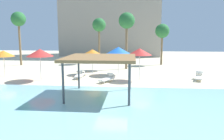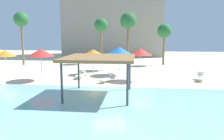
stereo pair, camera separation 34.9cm
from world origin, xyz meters
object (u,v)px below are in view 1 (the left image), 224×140
Objects in this scene: beach_umbrella_red_4 at (40,53)px; lounge_chair_3 at (199,76)px; shade_pavilion at (100,59)px; palm_tree_3 at (99,26)px; palm_tree_2 at (162,32)px; lounge_chair_1 at (80,74)px; beach_umbrella_orange_0 at (92,52)px; palm_tree_0 at (18,21)px; beach_umbrella_blue_3 at (118,50)px; beach_umbrella_red_2 at (140,52)px; palm_tree_1 at (127,22)px; beach_umbrella_orange_5 at (3,54)px.

beach_umbrella_red_4 reaches higher than lounge_chair_3.
palm_tree_3 reaches higher than shade_pavilion.
palm_tree_2 is 8.78m from palm_tree_3.
lounge_chair_3 is (14.32, 1.44, -2.18)m from beach_umbrella_red_4.
lounge_chair_1 and lounge_chair_3 have the same top height.
beach_umbrella_orange_0 is 0.91× the size of beach_umbrella_red_4.
beach_umbrella_red_4 is 0.51× the size of palm_tree_2.
palm_tree_3 is at bearing 174.26° from palm_tree_2.
palm_tree_0 is (-6.82, 9.68, 3.41)m from beach_umbrella_red_4.
beach_umbrella_blue_3 reaches higher than lounge_chair_3.
beach_umbrella_red_2 is at bearing -29.32° from palm_tree_0.
palm_tree_0 is at bearing -129.19° from lounge_chair_1.
lounge_chair_1 is at bearing -150.99° from beach_umbrella_blue_3.
palm_tree_1 is (7.49, 7.59, 3.04)m from beach_umbrella_red_4.
palm_tree_0 is at bearing 106.66° from beach_umbrella_orange_5.
palm_tree_2 is at bearing 73.20° from beach_umbrella_red_2.
beach_umbrella_orange_5 is at bearing 176.70° from beach_umbrella_red_2.
lounge_chair_3 is 0.31× the size of palm_tree_3.
beach_umbrella_orange_0 is at bearing 13.15° from beach_umbrella_orange_5.
beach_umbrella_orange_0 is 6.15m from palm_tree_1.
lounge_chair_1 is at bearing 174.04° from beach_umbrella_red_2.
shade_pavilion is at bearing -110.00° from palm_tree_2.
palm_tree_2 is at bearing 70.00° from shade_pavilion.
beach_umbrella_red_2 is at bearing 84.13° from lounge_chair_1.
beach_umbrella_orange_0 is at bearing -134.76° from palm_tree_2.
beach_umbrella_blue_3 is (2.71, -0.19, 0.20)m from beach_umbrella_orange_0.
beach_umbrella_red_4 is 1.43× the size of lounge_chair_3.
shade_pavilion is at bearing -81.29° from palm_tree_3.
palm_tree_0 reaches higher than beach_umbrella_red_4.
palm_tree_2 is (8.08, 8.15, 2.14)m from beach_umbrella_orange_0.
beach_umbrella_red_2 is (4.79, -2.75, 0.26)m from beach_umbrella_orange_0.
beach_umbrella_red_2 reaches higher than lounge_chair_1.
beach_umbrella_orange_0 is 0.90× the size of beach_umbrella_red_2.
palm_tree_0 is 1.11× the size of palm_tree_3.
palm_tree_0 is at bearing 150.91° from beach_umbrella_orange_0.
palm_tree_3 is at bearing 74.68° from beach_umbrella_red_4.
beach_umbrella_orange_5 is (-8.49, -1.98, -0.07)m from beach_umbrella_orange_0.
beach_umbrella_blue_3 is at bearing -24.68° from palm_tree_0.
beach_umbrella_blue_3 is 4.61m from lounge_chair_1.
lounge_chair_1 is (-3.55, -1.97, -2.19)m from beach_umbrella_blue_3.
shade_pavilion is at bearing -35.59° from lounge_chair_3.
beach_umbrella_orange_0 is at bearing 103.71° from shade_pavilion.
palm_tree_2 is (12.16, 11.76, 1.96)m from beach_umbrella_red_4.
palm_tree_0 is (-21.14, 8.24, 5.59)m from lounge_chair_3.
lounge_chair_1 is at bearing -124.69° from palm_tree_1.
shade_pavilion is 1.58× the size of beach_umbrella_red_2.
beach_umbrella_red_4 is at bearing -138.45° from beach_umbrella_orange_0.
palm_tree_2 is (8.92, 10.31, 4.13)m from lounge_chair_1.
palm_tree_2 reaches higher than beach_umbrella_orange_5.
lounge_chair_3 is (7.53, -1.98, -2.19)m from beach_umbrella_blue_3.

